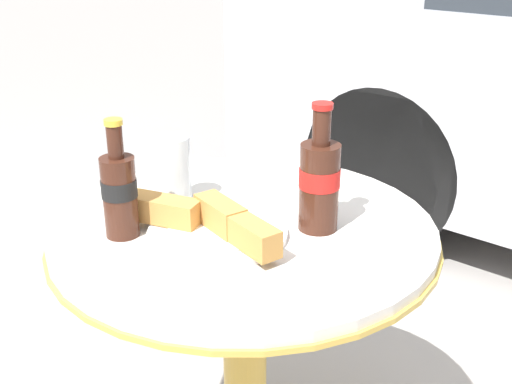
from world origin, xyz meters
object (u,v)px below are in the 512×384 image
(drinking_glass, at_px, (174,173))
(bistro_table, at_px, (244,303))
(lunch_plate_near, at_px, (211,225))
(cola_bottle_right, at_px, (119,191))
(cola_bottle_left, at_px, (319,181))

(drinking_glass, bearing_deg, bistro_table, 5.60)
(lunch_plate_near, bearing_deg, cola_bottle_right, -143.25)
(cola_bottle_left, distance_m, lunch_plate_near, 0.21)
(drinking_glass, bearing_deg, cola_bottle_right, -78.58)
(bistro_table, bearing_deg, cola_bottle_right, -127.57)
(cola_bottle_left, bearing_deg, cola_bottle_right, -136.04)
(bistro_table, bearing_deg, drinking_glass, -174.40)
(drinking_glass, bearing_deg, lunch_plate_near, -21.97)
(bistro_table, distance_m, drinking_glass, 0.29)
(bistro_table, distance_m, lunch_plate_near, 0.21)
(cola_bottle_left, xyz_separation_m, drinking_glass, (-0.28, -0.08, -0.03))
(drinking_glass, xyz_separation_m, lunch_plate_near, (0.16, -0.06, -0.04))
(cola_bottle_right, distance_m, lunch_plate_near, 0.17)
(bistro_table, relative_size, cola_bottle_left, 3.08)
(cola_bottle_left, height_order, drinking_glass, cola_bottle_left)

